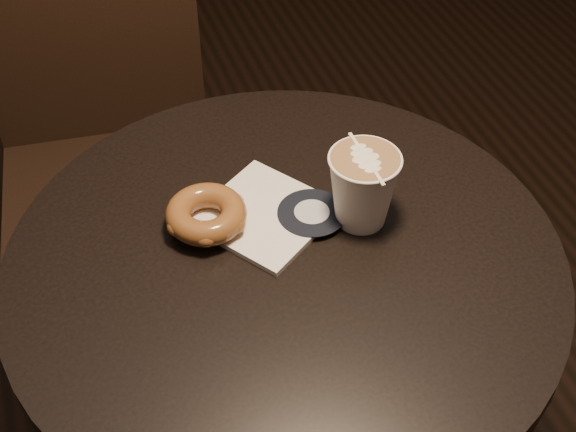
% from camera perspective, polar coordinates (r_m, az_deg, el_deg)
% --- Properties ---
extents(cafe_table, '(0.70, 0.70, 0.75)m').
position_cam_1_polar(cafe_table, '(1.15, -0.21, -9.58)').
color(cafe_table, black).
rests_on(cafe_table, ground).
extents(chair, '(0.45, 0.45, 1.02)m').
position_cam_1_polar(chair, '(1.54, -13.08, 6.91)').
color(chair, black).
rests_on(chair, ground).
extents(pastry_bag, '(0.21, 0.21, 0.01)m').
position_cam_1_polar(pastry_bag, '(1.04, -1.66, 0.10)').
color(pastry_bag, white).
rests_on(pastry_bag, cafe_table).
extents(doughnut, '(0.10, 0.10, 0.03)m').
position_cam_1_polar(doughnut, '(1.02, -5.84, 0.14)').
color(doughnut, brown).
rests_on(doughnut, pastry_bag).
extents(latte_cup, '(0.09, 0.09, 0.10)m').
position_cam_1_polar(latte_cup, '(1.01, 5.33, 1.92)').
color(latte_cup, white).
rests_on(latte_cup, cafe_table).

